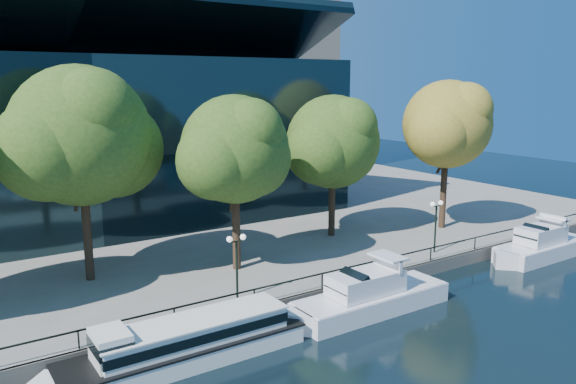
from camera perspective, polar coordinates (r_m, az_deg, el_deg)
ground at (r=31.70m, az=-0.34°, el=-14.93°), size 160.00×160.00×0.00m
promenade at (r=63.59m, az=-18.70°, el=-1.62°), size 90.00×67.08×1.00m
railing at (r=33.46m, az=-3.45°, el=-9.88°), size 88.20×0.08×0.99m
convention_building at (r=57.03m, az=-21.86°, el=4.91°), size 50.00×24.57×21.43m
tour_boat at (r=29.52m, az=-10.92°, el=-14.81°), size 13.76×3.07×2.61m
cruiser_near at (r=35.12m, az=7.93°, el=-10.48°), size 11.64×3.00×3.37m
cruiser_far at (r=49.28m, az=24.23°, el=-4.98°), size 10.31×2.86×3.37m
tree_2 at (r=38.02m, az=-20.04°, el=5.11°), size 11.18×9.17×14.04m
tree_3 at (r=38.18m, az=-5.18°, el=4.10°), size 9.21×7.55×12.12m
tree_4 at (r=46.87m, az=4.77°, el=4.89°), size 9.71×7.96×11.90m
tree_5 at (r=51.18m, az=16.01°, el=6.44°), size 9.60×7.87×13.11m
lamp_1 at (r=33.61m, az=-5.25°, el=-6.12°), size 1.26×0.36×4.03m
lamp_2 at (r=44.18m, az=14.82°, el=-2.23°), size 1.26×0.36×4.03m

